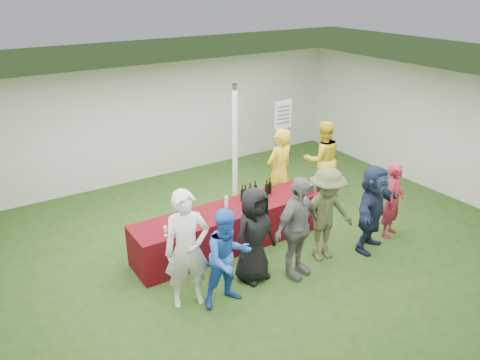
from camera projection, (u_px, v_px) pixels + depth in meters
ground at (247, 248)px, 8.44m from camera, size 60.00×60.00×0.00m
tent at (235, 153)px, 9.07m from camera, size 10.00×10.00×10.00m
serving_table at (231, 227)px, 8.38m from camera, size 3.60×0.80×0.75m
wine_bottles at (255, 191)px, 8.60m from camera, size 0.68×0.14×0.32m
wine_glasses at (217, 215)px, 7.77m from camera, size 2.69×0.12×0.16m
water_bottle at (226, 202)px, 8.24m from camera, size 0.07×0.07×0.23m
bar_towel at (299, 187)px, 9.06m from camera, size 0.25×0.18×0.03m
dump_bucket at (308, 188)px, 8.81m from camera, size 0.22×0.22×0.18m
wine_list_sign at (283, 120)px, 11.31m from camera, size 0.50×0.03×1.80m
staff_pourer at (279, 172)px, 9.32m from camera, size 0.73×0.55×1.83m
staff_back at (322, 159)px, 10.14m from camera, size 1.01×0.89×1.72m
customer_0 at (187, 249)px, 6.68m from camera, size 0.76×0.59×1.83m
customer_1 at (228, 258)px, 6.75m from camera, size 0.78×0.62×1.54m
customer_2 at (254, 235)px, 7.29m from camera, size 0.85×0.64×1.59m
customer_3 at (297, 228)px, 7.36m from camera, size 1.08×0.65×1.73m
customer_4 at (326, 215)px, 7.84m from camera, size 1.14×0.74×1.66m
customer_5 at (372, 208)px, 8.13m from camera, size 1.55×0.98×1.59m
customer_6 at (393, 200)px, 8.61m from camera, size 0.62×0.51×1.45m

